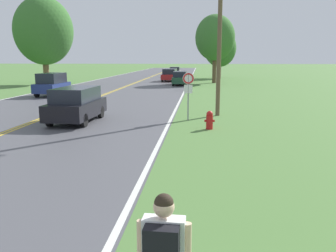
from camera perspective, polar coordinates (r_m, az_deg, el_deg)
name	(u,v)px	position (r m, az deg, el deg)	size (l,w,h in m)	color
fire_hydrant	(210,120)	(16.50, 6.68, 0.98)	(0.47, 0.31, 0.85)	red
traffic_sign	(188,85)	(18.66, 3.28, 6.66)	(0.60, 0.10, 2.50)	gray
utility_pole_midground	(220,25)	(20.42, 8.31, 15.70)	(1.80, 0.24, 9.69)	brown
tree_left_verge	(215,38)	(47.40, 7.56, 13.86)	(5.08, 5.08, 8.73)	brown
tree_behind_sign	(44,31)	(46.78, -19.33, 14.17)	(7.03, 7.03, 10.48)	brown
tree_mid_treeline	(220,48)	(58.76, 8.34, 12.24)	(5.14, 5.14, 7.73)	brown
car_black_van_approaching	(76,104)	(18.79, -14.49, 3.43)	(2.01, 4.38, 1.77)	black
car_dark_blue_suv_mid_near	(52,84)	(32.46, -18.12, 6.42)	(1.94, 3.96, 1.97)	black
car_dark_green_van_mid_far	(180,78)	(43.35, 1.91, 7.72)	(1.79, 4.73, 1.65)	black
car_red_suv_receding	(170,75)	(50.44, 0.30, 8.23)	(2.13, 4.60, 1.74)	black
car_champagne_suv_distant	(175,72)	(62.23, 1.12, 8.72)	(1.86, 4.52, 1.70)	black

